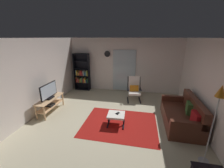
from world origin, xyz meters
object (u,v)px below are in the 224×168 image
(television, at_px, (49,92))
(lounge_armchair, at_px, (134,88))
(leather_sofa, at_px, (182,115))
(tv_stand, at_px, (50,103))
(cell_phone, at_px, (118,113))
(bookshelf_near_tv, at_px, (82,74))
(tv_remote, at_px, (118,113))
(floor_lamp_by_sofa, at_px, (218,103))
(ottoman, at_px, (116,116))
(wall_clock, at_px, (107,54))

(television, relative_size, lounge_armchair, 0.86)
(television, relative_size, leather_sofa, 0.48)
(tv_stand, relative_size, cell_phone, 9.03)
(television, relative_size, cell_phone, 6.28)
(tv_stand, height_order, lounge_armchair, lounge_armchair)
(bookshelf_near_tv, height_order, tv_remote, bookshelf_near_tv)
(bookshelf_near_tv, bearing_deg, floor_lamp_by_sofa, -41.07)
(floor_lamp_by_sofa, bearing_deg, cell_phone, 153.65)
(tv_remote, bearing_deg, leather_sofa, 8.88)
(tv_remote, bearing_deg, television, 170.35)
(ottoman, bearing_deg, floor_lamp_by_sofa, -24.93)
(wall_clock, bearing_deg, television, -119.63)
(leather_sofa, xyz_separation_m, floor_lamp_by_sofa, (0.14, -1.43, 1.11))
(leather_sofa, height_order, ottoman, leather_sofa)
(television, distance_m, leather_sofa, 4.53)
(cell_phone, bearing_deg, tv_remote, 0.74)
(television, relative_size, wall_clock, 3.03)
(lounge_armchair, distance_m, ottoman, 2.10)
(cell_phone, height_order, wall_clock, wall_clock)
(bookshelf_near_tv, distance_m, lounge_armchair, 2.83)
(bookshelf_near_tv, relative_size, ottoman, 3.44)
(tv_stand, relative_size, television, 1.44)
(bookshelf_near_tv, relative_size, floor_lamp_by_sofa, 1.04)
(television, bearing_deg, cell_phone, -6.89)
(tv_stand, bearing_deg, television, 63.84)
(tv_remote, height_order, cell_phone, tv_remote)
(ottoman, xyz_separation_m, cell_phone, (0.04, 0.05, 0.07))
(bookshelf_near_tv, relative_size, wall_clock, 6.44)
(television, xyz_separation_m, floor_lamp_by_sofa, (4.64, -1.35, 0.63))
(floor_lamp_by_sofa, relative_size, wall_clock, 6.16)
(tv_stand, xyz_separation_m, cell_phone, (2.53, -0.30, 0.03))
(leather_sofa, bearing_deg, tv_remote, -168.55)
(leather_sofa, relative_size, floor_lamp_by_sofa, 1.03)
(television, distance_m, wall_clock, 3.24)
(lounge_armchair, bearing_deg, television, -149.96)
(tv_stand, distance_m, tv_remote, 2.56)
(lounge_armchair, height_order, wall_clock, wall_clock)
(bookshelf_near_tv, bearing_deg, cell_phone, -50.57)
(lounge_armchair, xyz_separation_m, floor_lamp_by_sofa, (1.72, -3.04, 0.89))
(tv_stand, distance_m, ottoman, 2.51)
(cell_phone, bearing_deg, wall_clock, 147.82)
(tv_remote, bearing_deg, lounge_armchair, 76.71)
(television, xyz_separation_m, cell_phone, (2.53, -0.31, -0.41))
(leather_sofa, relative_size, tv_remote, 12.73)
(tv_remote, bearing_deg, tv_stand, 170.46)
(bookshelf_near_tv, bearing_deg, lounge_armchair, -16.74)
(tv_remote, height_order, wall_clock, wall_clock)
(lounge_armchair, relative_size, wall_clock, 3.53)
(wall_clock, bearing_deg, tv_remote, -71.02)
(cell_phone, bearing_deg, television, -147.90)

